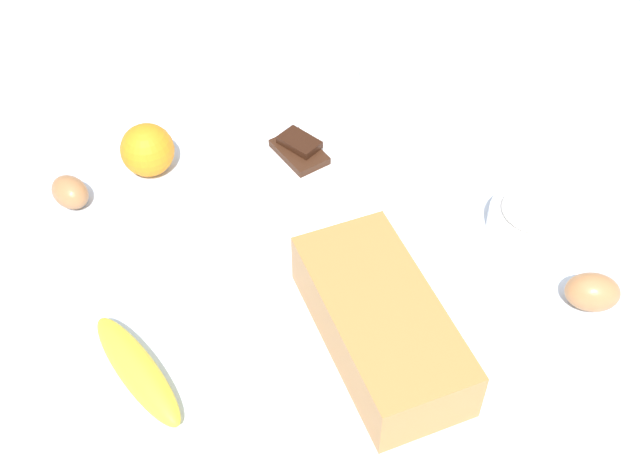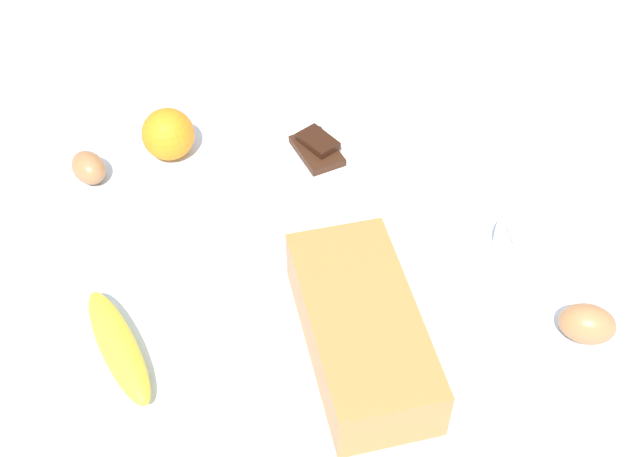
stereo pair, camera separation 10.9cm
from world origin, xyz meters
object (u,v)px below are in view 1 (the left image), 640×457
at_px(chocolate_plate, 299,154).
at_px(flour_bowl, 532,217).
at_px(egg_near_butter, 70,192).
at_px(egg_beside_bowl, 592,292).
at_px(banana, 137,370).
at_px(butter_block, 393,76).
at_px(loaf_pan, 379,323).
at_px(orange_fruit, 147,150).

bearing_deg(chocolate_plate, flour_bowl, -139.71).
distance_m(egg_near_butter, egg_beside_bowl, 0.74).
bearing_deg(chocolate_plate, egg_near_butter, 81.07).
distance_m(banana, chocolate_plate, 0.44).
bearing_deg(butter_block, chocolate_plate, 113.49).
bearing_deg(butter_block, banana, 124.00).
height_order(banana, egg_near_butter, egg_near_butter).
bearing_deg(loaf_pan, orange_fruit, 24.12).
xyz_separation_m(loaf_pan, flour_bowl, (0.08, -0.29, -0.01)).
bearing_deg(orange_fruit, flour_bowl, -127.98).
relative_size(banana, orange_fruit, 2.34).
bearing_deg(egg_near_butter, chocolate_plate, -98.93).
distance_m(loaf_pan, flour_bowl, 0.30).
height_order(loaf_pan, banana, loaf_pan).
distance_m(flour_bowl, butter_block, 0.37).
relative_size(banana, butter_block, 2.11).
bearing_deg(banana, butter_block, -56.00).
relative_size(flour_bowl, chocolate_plate, 0.94).
bearing_deg(egg_beside_bowl, flour_bowl, -3.19).
bearing_deg(banana, flour_bowl, -89.70).
bearing_deg(butter_block, loaf_pan, 149.28).
distance_m(butter_block, chocolate_plate, 0.23).
distance_m(orange_fruit, egg_near_butter, 0.13).
distance_m(egg_beside_bowl, chocolate_plate, 0.48).
bearing_deg(butter_block, flour_bowl, -176.80).
distance_m(loaf_pan, banana, 0.30).
height_order(loaf_pan, egg_near_butter, loaf_pan).
bearing_deg(flour_bowl, butter_block, 3.20).
distance_m(loaf_pan, orange_fruit, 0.46).
xyz_separation_m(banana, chocolate_plate, (0.28, -0.34, -0.01)).
bearing_deg(egg_near_butter, egg_beside_bowl, -129.82).
relative_size(orange_fruit, chocolate_plate, 0.62).
height_order(loaf_pan, flour_bowl, loaf_pan).
bearing_deg(butter_block, egg_beside_bowl, -178.58).
xyz_separation_m(flour_bowl, butter_block, (0.37, 0.02, 0.00)).
xyz_separation_m(loaf_pan, orange_fruit, (0.43, 0.16, -0.00)).
relative_size(flour_bowl, butter_block, 1.36).
height_order(banana, chocolate_plate, banana).
bearing_deg(chocolate_plate, butter_block, -66.51).
bearing_deg(egg_near_butter, butter_block, -85.95).
xyz_separation_m(flour_bowl, egg_near_butter, (0.33, 0.58, -0.00)).
bearing_deg(egg_beside_bowl, butter_block, 1.42).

